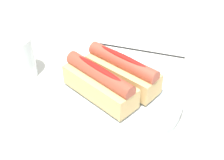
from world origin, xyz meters
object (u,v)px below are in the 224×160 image
hotdog_back (101,83)px  chopstick_near (139,50)px  napkin_box (220,148)px  hotdog_front (122,70)px  serving_bowl (112,93)px  water_glass (19,59)px

hotdog_back → chopstick_near: size_ratio=0.72×
napkin_box → hotdog_front: bearing=-39.9°
serving_bowl → napkin_box: bearing=155.3°
water_glass → chopstick_near: 0.28m
serving_bowl → hotdog_back: bearing=70.1°
hotdog_back → napkin_box: bearing=162.1°
serving_bowl → napkin_box: (-0.21, 0.10, 0.06)m
hotdog_front → chopstick_near: size_ratio=0.72×
chopstick_near → hotdog_front: bearing=91.4°
hotdog_front → water_glass: 0.22m
serving_bowl → water_glass: 0.21m
hotdog_front → water_glass: bearing=10.1°
hotdog_front → serving_bowl: bearing=70.1°
water_glass → hotdog_back: bearing=176.4°
water_glass → chopstick_near: water_glass is taller
hotdog_front → napkin_box: (-0.20, 0.12, 0.02)m
water_glass → serving_bowl: bearing=-176.4°
hotdog_front → hotdog_back: same height
hotdog_front → hotdog_back: bearing=70.1°
chopstick_near → napkin_box: bearing=120.3°
water_glass → napkin_box: napkin_box is taller
hotdog_back → napkin_box: (-0.22, 0.07, 0.02)m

